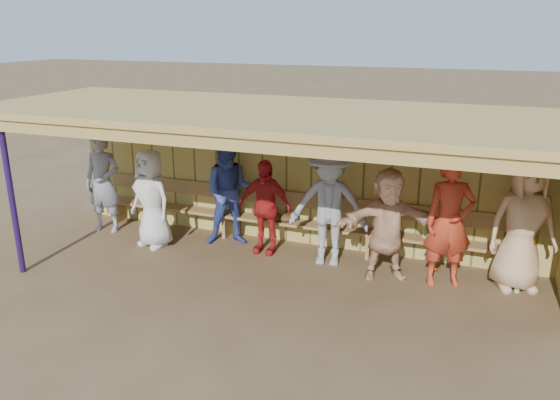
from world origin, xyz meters
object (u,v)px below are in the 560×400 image
object	(u,v)px
player_b	(151,198)
player_e	(329,206)
player_h	(523,224)
bench	(296,216)
player_a	(103,183)
player_f	(388,224)
player_g	(449,222)
player_c	(230,192)
player_d	(265,207)

from	to	relation	value
player_b	player_e	world-z (taller)	player_e
player_h	bench	bearing A→B (deg)	153.70
player_b	player_h	distance (m)	5.82
player_a	player_h	xyz separation A→B (m)	(7.02, 0.17, 0.06)
player_f	player_h	world-z (taller)	player_h
player_g	bench	xyz separation A→B (m)	(-2.53, 0.63, -0.44)
bench	player_f	bearing A→B (deg)	-22.80
player_f	player_c	bearing A→B (deg)	148.12
player_b	bench	xyz separation A→B (m)	(2.29, 0.87, -0.32)
player_b	player_f	xyz separation A→B (m)	(3.96, 0.16, -0.00)
player_e	player_f	distance (m)	0.97
player_d	bench	bearing A→B (deg)	52.05
player_b	player_e	size ratio (longest dim) A/B	0.88
player_a	player_c	size ratio (longest dim) A/B	0.99
player_d	player_f	bearing A→B (deg)	-3.95
player_f	bench	bearing A→B (deg)	133.54
player_d	bench	size ratio (longest dim) A/B	0.21
player_e	bench	world-z (taller)	player_e
player_a	player_c	world-z (taller)	player_c
player_f	bench	size ratio (longest dim) A/B	0.22
player_b	player_h	size ratio (longest dim) A/B	0.87
player_e	player_h	world-z (taller)	player_h
player_d	player_c	bearing A→B (deg)	171.65
player_d	player_e	size ratio (longest dim) A/B	0.82
player_f	player_d	bearing A→B (deg)	149.23
player_f	bench	xyz separation A→B (m)	(-1.67, 0.70, -0.32)
player_b	player_a	bearing A→B (deg)	-178.79
player_c	player_h	distance (m)	4.59
player_a	player_d	world-z (taller)	player_a
player_h	player_c	bearing A→B (deg)	158.99
player_e	player_h	distance (m)	2.79
player_g	player_d	bearing A→B (deg)	156.63
player_f	player_g	distance (m)	0.87
player_d	player_e	world-z (taller)	player_e
player_g	player_b	bearing A→B (deg)	163.02
player_g	player_h	size ratio (longest dim) A/B	0.99
player_a	player_g	distance (m)	6.04
player_d	player_b	bearing A→B (deg)	-164.39
player_f	player_e	bearing A→B (deg)	146.21
player_g	player_e	bearing A→B (deg)	157.20
player_e	player_g	size ratio (longest dim) A/B	1.00
player_d	player_h	xyz separation A→B (m)	(3.90, 0.05, 0.18)
player_a	player_d	distance (m)	3.13
player_a	bench	xyz separation A→B (m)	(3.51, 0.56, -0.39)
player_a	player_e	world-z (taller)	player_e
player_d	player_a	bearing A→B (deg)	-174.80
player_f	player_g	xyz separation A→B (m)	(0.86, 0.07, 0.12)
player_c	player_d	bearing A→B (deg)	-34.68
player_a	player_h	world-z (taller)	player_h
player_h	bench	size ratio (longest dim) A/B	0.26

